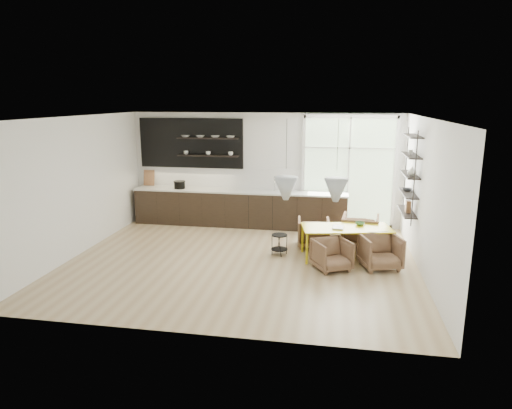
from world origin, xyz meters
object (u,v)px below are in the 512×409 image
(armchair_back_left, at_px, (313,233))
(armchair_front_left, at_px, (332,255))
(armchair_back_right, at_px, (360,231))
(armchair_front_right, at_px, (380,252))
(dining_table, at_px, (346,229))
(wire_stool, at_px, (279,242))

(armchair_back_left, height_order, armchair_front_left, armchair_back_left)
(armchair_back_right, height_order, armchair_front_right, armchair_back_right)
(dining_table, xyz_separation_m, armchair_front_left, (-0.28, -0.73, -0.31))
(armchair_back_left, bearing_deg, dining_table, 133.74)
(armchair_back_left, distance_m, armchair_front_right, 1.76)
(armchair_back_left, height_order, armchair_back_right, armchair_back_right)
(armchair_back_right, xyz_separation_m, armchair_front_left, (-0.60, -1.52, -0.07))
(dining_table, bearing_deg, wire_stool, 171.14)
(dining_table, distance_m, armchair_back_left, 0.99)
(armchair_front_left, height_order, wire_stool, armchair_front_left)
(armchair_back_left, relative_size, armchair_front_left, 1.08)
(dining_table, xyz_separation_m, armchair_back_left, (-0.71, 0.63, -0.29))
(armchair_back_right, distance_m, armchair_front_left, 1.64)
(armchair_back_left, bearing_deg, armchair_front_right, 136.11)
(armchair_back_left, bearing_deg, armchair_front_left, 103.01)
(dining_table, relative_size, armchair_back_left, 2.72)
(armchair_front_left, distance_m, wire_stool, 1.30)
(armchair_front_left, bearing_deg, armchair_back_right, 39.06)
(armchair_front_left, xyz_separation_m, wire_stool, (-1.11, 0.68, -0.01))
(dining_table, height_order, wire_stool, dining_table)
(armchair_back_right, height_order, wire_stool, armchair_back_right)
(dining_table, distance_m, wire_stool, 1.42)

